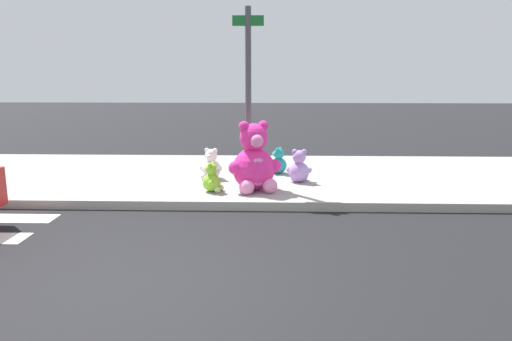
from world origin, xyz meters
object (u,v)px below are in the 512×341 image
(plush_pink_large, at_px, (254,163))
(plush_lavender, at_px, (299,169))
(plush_lime, at_px, (213,180))
(plush_teal, at_px, (278,163))
(sign_pole, at_px, (248,92))
(plush_white, at_px, (211,166))

(plush_pink_large, relative_size, plush_lavender, 1.94)
(plush_lavender, bearing_deg, plush_lime, -152.18)
(plush_lavender, xyz_separation_m, plush_teal, (-0.39, 0.76, -0.04))
(plush_pink_large, bearing_deg, sign_pole, 102.35)
(plush_lime, bearing_deg, plush_pink_large, 9.14)
(plush_pink_large, height_order, plush_white, plush_pink_large)
(plush_teal, height_order, plush_lime, plush_teal)
(plush_pink_large, relative_size, plush_lime, 2.35)
(sign_pole, distance_m, plush_white, 1.67)
(plush_lavender, bearing_deg, plush_white, 172.85)
(plush_teal, bearing_deg, sign_pole, -122.84)
(plush_teal, relative_size, plush_white, 0.89)
(plush_lavender, height_order, plush_teal, plush_lavender)
(plush_lime, xyz_separation_m, plush_white, (-0.15, 1.04, 0.03))
(sign_pole, distance_m, plush_pink_large, 1.35)
(plush_pink_large, relative_size, plush_white, 2.03)
(sign_pole, distance_m, plush_teal, 1.81)
(plush_pink_large, xyz_separation_m, plush_lime, (-0.73, -0.12, -0.28))
(sign_pole, height_order, plush_pink_large, sign_pole)
(plush_lavender, relative_size, plush_lime, 1.21)
(plush_pink_large, distance_m, plush_lavender, 1.11)
(plush_teal, distance_m, plush_white, 1.43)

